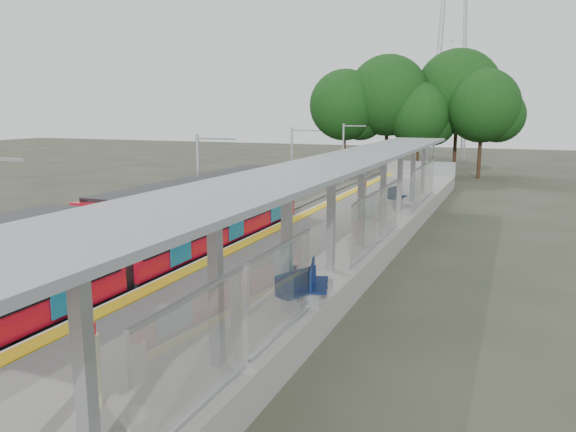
% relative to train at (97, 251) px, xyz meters
% --- Properties ---
extents(trackbed, '(3.00, 70.00, 0.24)m').
position_rel_train_xyz_m(trackbed, '(-0.00, 10.26, -1.93)').
color(trackbed, '#59544C').
rests_on(trackbed, ground).
extents(platform, '(6.00, 50.00, 1.00)m').
position_rel_train_xyz_m(platform, '(4.50, 10.26, -1.55)').
color(platform, gray).
rests_on(platform, ground).
extents(tactile_strip, '(0.60, 50.00, 0.02)m').
position_rel_train_xyz_m(tactile_strip, '(1.95, 10.26, -1.04)').
color(tactile_strip, yellow).
rests_on(tactile_strip, platform).
extents(end_fence, '(6.00, 0.10, 1.20)m').
position_rel_train_xyz_m(end_fence, '(4.50, 35.21, -0.45)').
color(end_fence, '#9EA0A5').
rests_on(end_fence, platform).
extents(train, '(2.74, 27.60, 3.62)m').
position_rel_train_xyz_m(train, '(0.00, 0.00, 0.00)').
color(train, black).
rests_on(train, ground).
extents(canopy, '(3.27, 38.00, 3.66)m').
position_rel_train_xyz_m(canopy, '(6.11, 6.45, 2.15)').
color(canopy, '#9EA0A5').
rests_on(canopy, platform).
extents(pylon, '(8.00, 4.00, 38.00)m').
position_rel_train_xyz_m(pylon, '(3.50, 63.26, 16.95)').
color(pylon, '#9EA0A5').
rests_on(pylon, ground).
extents(tree_cluster, '(20.18, 11.80, 12.58)m').
position_rel_train_xyz_m(tree_cluster, '(2.87, 43.62, 5.48)').
color(tree_cluster, '#382316').
rests_on(tree_cluster, ground).
extents(catenary_masts, '(2.08, 48.16, 5.40)m').
position_rel_train_xyz_m(catenary_masts, '(-1.72, 9.26, 0.86)').
color(catenary_masts, '#9EA0A5').
rests_on(catenary_masts, ground).
extents(bench_near, '(1.09, 1.65, 1.08)m').
position_rel_train_xyz_m(bench_near, '(6.88, 0.28, -0.48)').
color(bench_near, '#0F204D').
rests_on(bench_near, platform).
extents(bench_mid, '(0.94, 1.70, 1.11)m').
position_rel_train_xyz_m(bench_mid, '(7.10, 1.03, -0.47)').
color(bench_mid, '#0F204D').
rests_on(bench_mid, platform).
extents(bench_far, '(0.85, 1.72, 1.13)m').
position_rel_train_xyz_m(bench_far, '(5.85, 18.62, -0.46)').
color(bench_far, '#0F204D').
rests_on(bench_far, platform).
extents(info_pillar_near, '(0.38, 0.38, 1.68)m').
position_rel_train_xyz_m(info_pillar_near, '(5.20, -6.22, -0.32)').
color(info_pillar_near, beige).
rests_on(info_pillar_near, platform).
extents(info_pillar_far, '(0.43, 0.43, 1.90)m').
position_rel_train_xyz_m(info_pillar_far, '(4.96, 14.38, -0.23)').
color(info_pillar_far, beige).
rests_on(info_pillar_far, platform).
extents(litter_bin, '(0.48, 0.48, 0.83)m').
position_rel_train_xyz_m(litter_bin, '(6.05, 1.76, -0.64)').
color(litter_bin, '#9EA0A5').
rests_on(litter_bin, platform).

